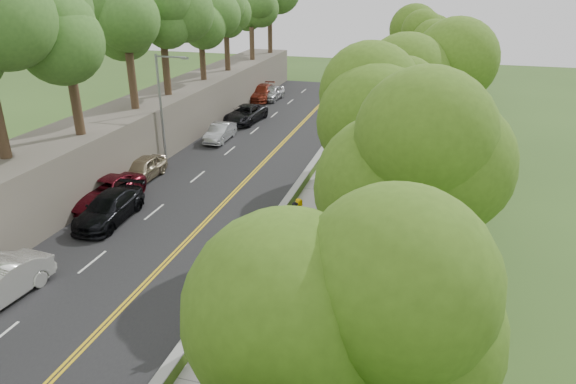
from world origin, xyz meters
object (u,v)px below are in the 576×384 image
(painter_0, at_px, (299,211))
(concrete_block, at_px, (329,274))
(signpost, at_px, (223,288))
(streetlight, at_px, (163,102))
(construction_barrel, at_px, (365,155))
(car_2, at_px, (106,191))
(person_far, at_px, (386,123))

(painter_0, bearing_deg, concrete_block, -130.68)
(signpost, relative_size, painter_0, 2.03)
(streetlight, relative_size, painter_0, 5.25)
(construction_barrel, bearing_deg, car_2, -139.19)
(concrete_block, bearing_deg, car_2, 162.08)
(streetlight, bearing_deg, signpost, -55.92)
(car_2, relative_size, person_far, 3.49)
(concrete_block, xyz_separation_m, person_far, (-0.10, 25.22, 0.45))
(concrete_block, bearing_deg, streetlight, 139.79)
(car_2, height_order, person_far, person_far)
(concrete_block, relative_size, car_2, 0.19)
(streetlight, relative_size, car_2, 1.41)
(concrete_block, xyz_separation_m, car_2, (-14.88, 4.81, 0.42))
(streetlight, height_order, car_2, streetlight)
(concrete_block, distance_m, person_far, 25.23)
(car_2, xyz_separation_m, person_far, (14.78, 20.41, 0.04))
(construction_barrel, height_order, person_far, person_far)
(concrete_block, distance_m, painter_0, 6.06)
(streetlight, xyz_separation_m, construction_barrel, (14.04, 4.56, -4.15))
(streetlight, xyz_separation_m, concrete_block, (14.76, -12.48, -4.23))
(construction_barrel, distance_m, car_2, 18.71)
(signpost, bearing_deg, person_far, 83.96)
(painter_0, distance_m, person_far, 20.08)
(painter_0, bearing_deg, signpost, -161.12)
(streetlight, bearing_deg, concrete_block, -40.21)
(construction_barrel, relative_size, concrete_block, 0.80)
(construction_barrel, bearing_deg, streetlight, -161.99)
(person_far, bearing_deg, concrete_block, 93.25)
(streetlight, distance_m, construction_barrel, 15.33)
(signpost, relative_size, car_2, 0.55)
(concrete_block, distance_m, car_2, 15.65)
(car_2, bearing_deg, construction_barrel, 41.16)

